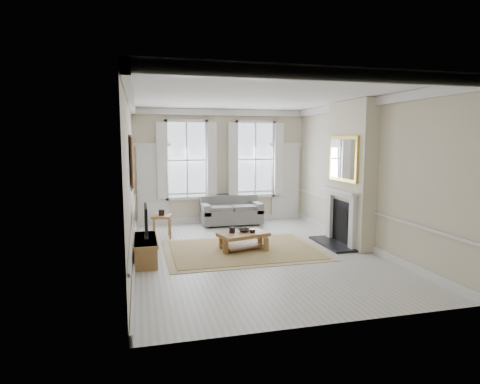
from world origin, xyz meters
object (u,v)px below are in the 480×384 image
object	(u,v)px
side_table	(162,220)
coffee_table	(243,236)
tv_stand	(146,250)
sofa	(231,213)

from	to	relation	value
side_table	coffee_table	bearing A→B (deg)	-44.37
tv_stand	sofa	bearing A→B (deg)	51.42
sofa	side_table	size ratio (longest dim) A/B	3.03
side_table	tv_stand	distance (m)	2.05
side_table	tv_stand	world-z (taller)	side_table
sofa	tv_stand	distance (m)	4.05
coffee_table	sofa	bearing A→B (deg)	66.81
side_table	coffee_table	world-z (taller)	side_table
side_table	tv_stand	bearing A→B (deg)	-102.34
sofa	coffee_table	distance (m)	2.88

